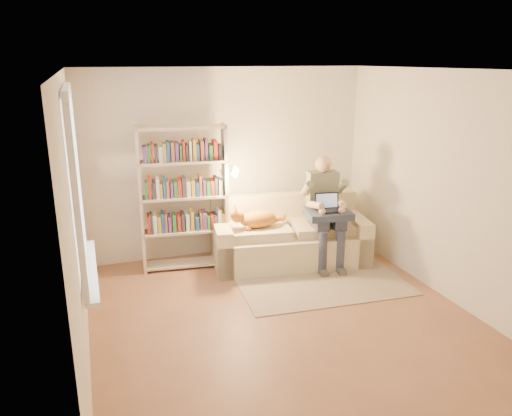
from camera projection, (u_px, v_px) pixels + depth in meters
name	position (u px, v px, depth m)	size (l,w,h in m)	color
floor	(287.00, 323.00, 5.31)	(4.50, 4.50, 0.00)	brown
ceiling	(292.00, 70.00, 4.57)	(4.00, 4.50, 0.02)	white
wall_left	(76.00, 227.00, 4.31)	(0.02, 4.50, 2.60)	silver
wall_right	(454.00, 189.00, 5.57)	(0.02, 4.50, 2.60)	silver
wall_back	(227.00, 163.00, 6.98)	(4.00, 0.02, 2.60)	silver
wall_front	(439.00, 309.00, 2.91)	(4.00, 0.02, 2.60)	silver
window	(81.00, 212.00, 4.49)	(0.12, 1.52, 1.69)	white
sofa	(289.00, 239.00, 6.86)	(2.19, 1.24, 0.88)	beige
person	(325.00, 205.00, 6.65)	(0.49, 0.69, 1.47)	gray
cat	(254.00, 219.00, 6.55)	(0.77, 0.34, 0.28)	orange
blanket	(328.00, 214.00, 6.54)	(0.57, 0.47, 0.09)	#2A354A
laptop	(328.00, 206.00, 6.52)	(0.35, 0.30, 0.28)	black
bookshelf	(184.00, 191.00, 6.45)	(1.26, 0.48, 1.91)	beige
rug	(323.00, 283.00, 6.23)	(2.08, 1.23, 0.01)	gray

